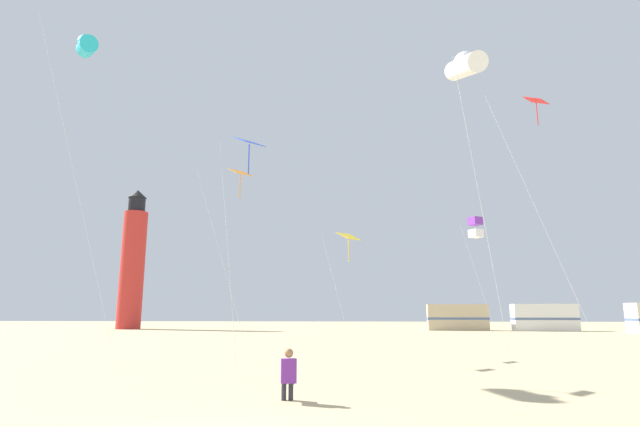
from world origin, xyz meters
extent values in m
cube|color=#722D99|center=(0.78, 4.76, 0.68)|extent=(0.38, 0.28, 0.52)
sphere|color=#9E704C|center=(0.78, 4.76, 1.06)|extent=(0.20, 0.20, 0.20)
cylinder|color=#2D2D38|center=(0.83, 4.95, 0.44)|extent=(0.20, 0.38, 0.13)
cylinder|color=#2D2D38|center=(0.80, 5.11, 0.21)|extent=(0.11, 0.11, 0.42)
cylinder|color=#2D2D38|center=(0.67, 4.92, 0.44)|extent=(0.20, 0.38, 0.13)
cylinder|color=#2D2D38|center=(0.64, 5.08, 0.21)|extent=(0.11, 0.11, 0.42)
cylinder|color=silver|center=(-3.19, 13.66, 4.13)|extent=(2.83, 0.71, 8.26)
cube|color=orange|center=(-2.84, 15.07, 8.26)|extent=(1.22, 1.22, 0.40)
cylinder|color=orange|center=(-2.84, 15.07, 7.61)|extent=(0.04, 0.04, 1.10)
cylinder|color=silver|center=(8.99, 20.30, 3.30)|extent=(1.69, 0.31, 6.60)
cube|color=purple|center=(9.13, 21.14, 6.94)|extent=(0.82, 0.82, 0.44)
cube|color=white|center=(9.13, 21.14, 6.24)|extent=(0.82, 0.82, 0.44)
cylinder|color=silver|center=(1.56, 15.89, 2.74)|extent=(1.46, 1.05, 5.48)
cube|color=yellow|center=(2.07, 16.62, 5.48)|extent=(1.22, 1.22, 0.40)
cylinder|color=yellow|center=(2.07, 16.62, 4.83)|extent=(0.04, 0.04, 1.10)
cylinder|color=silver|center=(-1.87, 9.45, 3.96)|extent=(1.13, 1.00, 7.92)
cube|color=blue|center=(-1.38, 10.00, 7.91)|extent=(1.22, 1.22, 0.40)
cylinder|color=blue|center=(-1.38, 10.00, 7.26)|extent=(0.04, 0.04, 1.10)
cylinder|color=silver|center=(6.26, 8.70, 5.11)|extent=(1.29, 0.17, 10.22)
cylinder|color=white|center=(6.18, 9.34, 10.22)|extent=(0.99, 2.56, 1.48)
sphere|color=white|center=(6.18, 9.34, 10.37)|extent=(0.76, 0.76, 0.76)
cylinder|color=silver|center=(9.78, 13.45, 5.70)|extent=(3.21, 1.78, 11.40)
cube|color=red|center=(10.67, 15.05, 11.40)|extent=(1.22, 1.22, 0.40)
cylinder|color=red|center=(10.67, 15.05, 10.75)|extent=(0.04, 0.04, 1.10)
cylinder|color=silver|center=(-7.77, 10.30, 6.46)|extent=(3.04, 2.10, 12.93)
cylinder|color=#1EB2D1|center=(-8.81, 11.80, 12.92)|extent=(1.99, 2.45, 1.48)
sphere|color=#1EB2D1|center=(-8.81, 11.80, 13.07)|extent=(0.76, 0.76, 0.76)
cylinder|color=red|center=(-24.13, 51.60, 7.00)|extent=(2.80, 2.80, 14.00)
cylinder|color=black|center=(-24.13, 51.60, 14.90)|extent=(2.00, 2.00, 1.80)
cone|color=black|center=(-24.13, 51.60, 16.30)|extent=(2.20, 2.20, 1.00)
cube|color=#C6B28C|center=(13.69, 49.77, 1.40)|extent=(6.56, 2.78, 2.80)
cube|color=#4C608C|center=(13.69, 49.77, 1.26)|extent=(6.60, 2.83, 0.24)
cube|color=white|center=(22.52, 48.53, 1.40)|extent=(6.56, 2.81, 2.80)
cube|color=#4C608C|center=(22.52, 48.53, 1.26)|extent=(6.61, 2.85, 0.24)
camera|label=1|loc=(2.21, -6.66, 1.96)|focal=27.91mm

